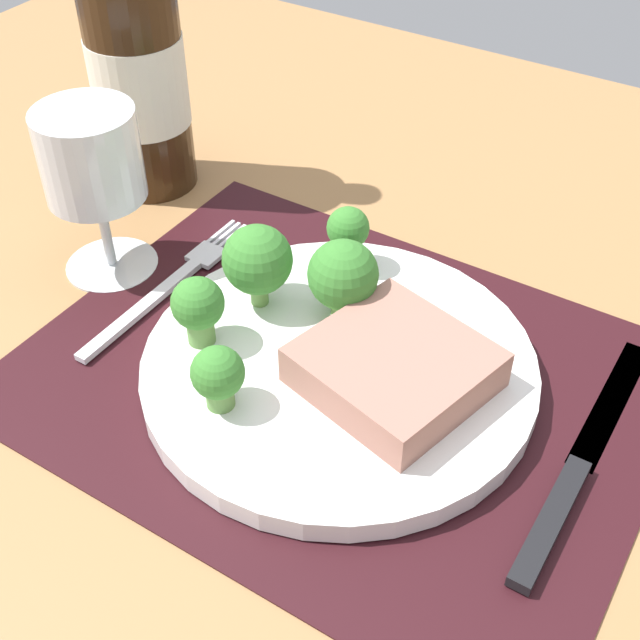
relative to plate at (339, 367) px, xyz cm
name	(u,v)px	position (x,y,z in cm)	size (l,w,h in cm)	color
ground_plane	(338,394)	(0.00, 0.00, -2.60)	(140.00, 110.00, 3.00)	#996D42
placemat	(339,377)	(0.00, 0.00, -0.95)	(42.14, 32.77, 0.30)	black
plate	(339,367)	(0.00, 0.00, 0.00)	(26.77, 26.77, 1.60)	white
steak	(397,365)	(4.14, 0.30, 2.20)	(10.72, 10.49, 2.79)	#9E6B5B
broccoli_front_edge	(198,307)	(-8.98, -3.44, 3.86)	(3.63, 3.63, 5.17)	#5B8942
broccoli_near_steak	(257,260)	(-7.96, 2.03, 4.60)	(5.00, 5.00, 6.37)	#6B994C
broccoli_back_left	(218,375)	(-4.25, -7.52, 3.40)	(3.43, 3.43, 4.53)	#5B8942
broccoli_center	(343,275)	(-2.29, 4.17, 4.21)	(4.99, 4.99, 5.98)	#6B994C
broccoli_near_fork	(348,231)	(-4.82, 9.12, 3.98)	(3.20, 3.20, 5.10)	#5B8942
fork	(171,284)	(-15.97, 1.42, -0.55)	(2.40, 19.20, 0.50)	silver
knife	(576,470)	(16.60, 0.53, -0.50)	(1.80, 23.00, 0.80)	black
wine_bottle	(136,63)	(-27.50, 12.74, 10.18)	(8.09, 8.09, 30.21)	#331E0F
wine_glass	(92,166)	(-21.96, 1.22, 8.08)	(7.46, 7.46, 13.54)	silver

